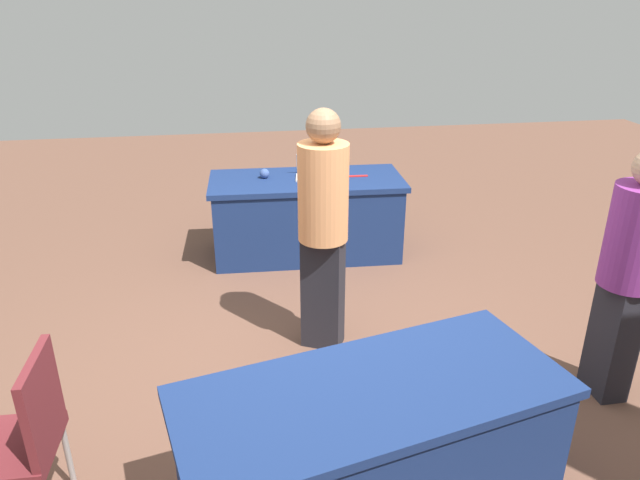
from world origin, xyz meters
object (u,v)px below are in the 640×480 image
at_px(person_attendee_browsing, 323,221).
at_px(scissors_red, 358,176).
at_px(table_foreground, 307,216).
at_px(table_mid_left, 371,453).
at_px(yarn_ball, 265,174).
at_px(laptop_silver, 313,173).
at_px(person_attendee_standing, 629,267).
at_px(chair_tucked_left, 20,436).

relative_size(person_attendee_browsing, scissors_red, 9.61).
xyz_separation_m(table_foreground, table_mid_left, (0.10, 3.14, 0.00)).
relative_size(table_mid_left, yarn_ball, 21.51).
bearing_deg(laptop_silver, table_foreground, 36.20).
bearing_deg(person_attendee_standing, table_mid_left, 111.99).
distance_m(table_mid_left, chair_tucked_left, 1.63).
distance_m(table_foreground, yarn_ball, 0.58).
bearing_deg(person_attendee_browsing, laptop_silver, 110.12).
distance_m(table_foreground, person_attendee_standing, 2.96).
height_order(table_foreground, person_attendee_standing, person_attendee_standing).
distance_m(chair_tucked_left, yarn_ball, 3.32).
bearing_deg(scissors_red, table_foreground, -178.50).
xyz_separation_m(chair_tucked_left, laptop_silver, (-1.79, -2.99, 0.27)).
xyz_separation_m(person_attendee_browsing, yarn_ball, (0.29, -1.67, -0.16)).
xyz_separation_m(table_foreground, scissors_red, (-0.50, 0.01, 0.38)).
bearing_deg(table_mid_left, person_attendee_standing, -157.40).
bearing_deg(person_attendee_browsing, scissors_red, 95.46).
relative_size(person_attendee_standing, person_attendee_browsing, 0.93).
xyz_separation_m(table_mid_left, laptop_silver, (-0.17, -3.18, 0.42)).
bearing_deg(table_mid_left, laptop_silver, -93.11).
bearing_deg(laptop_silver, chair_tucked_left, 67.43).
bearing_deg(table_foreground, chair_tucked_left, 59.84).
bearing_deg(person_attendee_standing, table_foreground, 33.11).
xyz_separation_m(person_attendee_standing, laptop_silver, (1.55, -2.46, -0.09)).
height_order(yarn_ball, scissors_red, yarn_ball).
bearing_deg(person_attendee_browsing, yarn_ball, 125.67).
bearing_deg(yarn_ball, scissors_red, 174.84).
relative_size(chair_tucked_left, laptop_silver, 2.64).
height_order(table_mid_left, chair_tucked_left, chair_tucked_left).
distance_m(table_foreground, laptop_silver, 0.43).
height_order(table_mid_left, person_attendee_standing, person_attendee_standing).
bearing_deg(chair_tucked_left, table_mid_left, -95.86).
height_order(person_attendee_standing, laptop_silver, person_attendee_standing).
bearing_deg(person_attendee_browsing, table_mid_left, -64.69).
height_order(chair_tucked_left, laptop_silver, laptop_silver).
height_order(table_mid_left, laptop_silver, laptop_silver).
height_order(chair_tucked_left, yarn_ball, chair_tucked_left).
bearing_deg(scissors_red, table_mid_left, -98.30).
distance_m(table_foreground, chair_tucked_left, 3.42).
relative_size(person_attendee_standing, yarn_ball, 17.89).
height_order(table_foreground, person_attendee_browsing, person_attendee_browsing).
xyz_separation_m(table_foreground, laptop_silver, (-0.07, -0.04, 0.42)).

